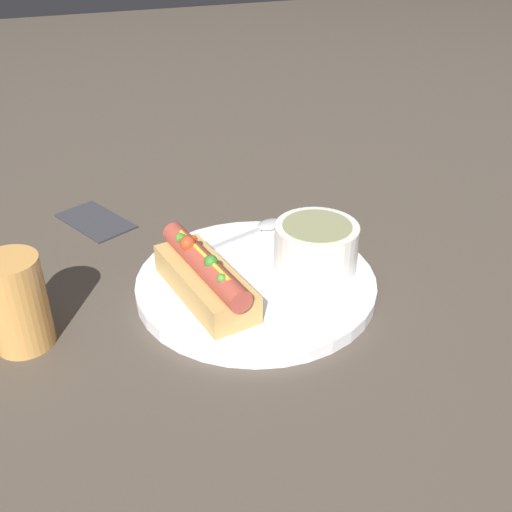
{
  "coord_description": "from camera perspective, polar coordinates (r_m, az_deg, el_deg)",
  "views": [
    {
      "loc": [
        0.54,
        -0.22,
        0.4
      ],
      "look_at": [
        0.0,
        0.0,
        0.05
      ],
      "focal_mm": 42.0,
      "sensor_mm": 36.0,
      "label": 1
    }
  ],
  "objects": [
    {
      "name": "napkin",
      "position": [
        0.89,
        -15.07,
        3.31
      ],
      "size": [
        0.13,
        0.11,
        0.01
      ],
      "rotation": [
        0.0,
        0.0,
        0.41
      ],
      "color": "#333338",
      "rests_on": "ground_plane"
    },
    {
      "name": "spoon",
      "position": [
        0.79,
        -0.35,
        2.33
      ],
      "size": [
        0.07,
        0.18,
        0.01
      ],
      "rotation": [
        0.0,
        0.0,
        1.87
      ],
      "color": "#B7B7BC",
      "rests_on": "dinner_plate"
    },
    {
      "name": "hot_dog",
      "position": [
        0.66,
        -4.93,
        -1.95
      ],
      "size": [
        0.17,
        0.08,
        0.06
      ],
      "rotation": [
        0.0,
        0.0,
        0.15
      ],
      "color": "tan",
      "rests_on": "dinner_plate"
    },
    {
      "name": "soup_bowl",
      "position": [
        0.71,
        5.75,
        1.09
      ],
      "size": [
        0.1,
        0.1,
        0.06
      ],
      "color": "silver",
      "rests_on": "dinner_plate"
    },
    {
      "name": "dinner_plate",
      "position": [
        0.71,
        0.0,
        -2.62
      ],
      "size": [
        0.28,
        0.28,
        0.02
      ],
      "color": "white",
      "rests_on": "ground_plane"
    },
    {
      "name": "drinking_glass",
      "position": [
        0.65,
        -21.82,
        -4.17
      ],
      "size": [
        0.06,
        0.06,
        0.1
      ],
      "color": "#D8994C",
      "rests_on": "ground_plane"
    },
    {
      "name": "ground_plane",
      "position": [
        0.71,
        0.0,
        -3.15
      ],
      "size": [
        4.0,
        4.0,
        0.0
      ],
      "primitive_type": "plane",
      "color": "#4C4238"
    }
  ]
}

